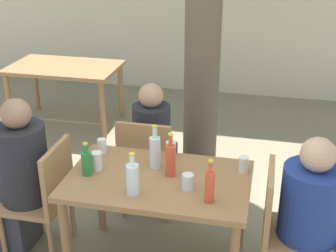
{
  "coord_description": "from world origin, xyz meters",
  "views": [
    {
      "loc": [
        0.66,
        -2.63,
        2.32
      ],
      "look_at": [
        0.0,
        0.3,
        0.98
      ],
      "focal_mm": 50.0,
      "sensor_mm": 36.0,
      "label": 1
    }
  ],
  "objects_px": {
    "person_seated_0": "(16,183)",
    "person_seated_2": "(155,149)",
    "water_bottle_0": "(155,151)",
    "water_bottle_1": "(133,178)",
    "drinking_glass_4": "(188,182)",
    "person_seated_1": "(321,227)",
    "drinking_glass_1": "(171,149)",
    "soda_bottle_4": "(210,186)",
    "patio_chair_1": "(284,224)",
    "patio_chair_0": "(45,193)",
    "drinking_glass_3": "(244,165)",
    "drinking_glass_0": "(97,161)",
    "drinking_glass_2": "(102,146)",
    "dining_table_front": "(158,190)",
    "green_bottle_2": "(87,162)",
    "dining_table_back": "(65,73)",
    "patio_chair_2": "(147,162)",
    "soda_bottle_3": "(170,159)"
  },
  "relations": [
    {
      "from": "dining_table_back",
      "to": "patio_chair_2",
      "type": "height_order",
      "value": "patio_chair_2"
    },
    {
      "from": "green_bottle_2",
      "to": "soda_bottle_4",
      "type": "distance_m",
      "value": 0.86
    },
    {
      "from": "drinking_glass_2",
      "to": "person_seated_2",
      "type": "bearing_deg",
      "value": 67.77
    },
    {
      "from": "drinking_glass_4",
      "to": "person_seated_1",
      "type": "bearing_deg",
      "value": 6.46
    },
    {
      "from": "drinking_glass_0",
      "to": "drinking_glass_1",
      "type": "relative_size",
      "value": 1.1
    },
    {
      "from": "drinking_glass_1",
      "to": "soda_bottle_4",
      "type": "bearing_deg",
      "value": -55.79
    },
    {
      "from": "drinking_glass_2",
      "to": "water_bottle_1",
      "type": "bearing_deg",
      "value": -51.89
    },
    {
      "from": "drinking_glass_2",
      "to": "drinking_glass_4",
      "type": "bearing_deg",
      "value": -26.91
    },
    {
      "from": "drinking_glass_3",
      "to": "person_seated_2",
      "type": "bearing_deg",
      "value": 140.38
    },
    {
      "from": "patio_chair_1",
      "to": "drinking_glass_3",
      "type": "xyz_separation_m",
      "value": [
        -0.3,
        0.2,
        0.3
      ]
    },
    {
      "from": "person_seated_1",
      "to": "drinking_glass_2",
      "type": "relative_size",
      "value": 10.04
    },
    {
      "from": "patio_chair_0",
      "to": "person_seated_2",
      "type": "relative_size",
      "value": 0.79
    },
    {
      "from": "water_bottle_0",
      "to": "soda_bottle_3",
      "type": "xyz_separation_m",
      "value": [
        0.13,
        -0.09,
        -0.0
      ]
    },
    {
      "from": "patio_chair_2",
      "to": "drinking_glass_2",
      "type": "xyz_separation_m",
      "value": [
        -0.24,
        -0.36,
        0.29
      ]
    },
    {
      "from": "dining_table_front",
      "to": "person_seated_0",
      "type": "xyz_separation_m",
      "value": [
        -1.07,
        -0.0,
        -0.09
      ]
    },
    {
      "from": "dining_table_front",
      "to": "soda_bottle_3",
      "type": "distance_m",
      "value": 0.24
    },
    {
      "from": "person_seated_2",
      "to": "drinking_glass_2",
      "type": "bearing_deg",
      "value": 67.77
    },
    {
      "from": "drinking_glass_2",
      "to": "patio_chair_1",
      "type": "bearing_deg",
      "value": -11.12
    },
    {
      "from": "person_seated_1",
      "to": "water_bottle_0",
      "type": "distance_m",
      "value": 1.19
    },
    {
      "from": "drinking_glass_0",
      "to": "drinking_glass_1",
      "type": "distance_m",
      "value": 0.55
    },
    {
      "from": "patio_chair_0",
      "to": "drinking_glass_3",
      "type": "bearing_deg",
      "value": 98.22
    },
    {
      "from": "patio_chair_2",
      "to": "person_seated_1",
      "type": "distance_m",
      "value": 1.46
    },
    {
      "from": "dining_table_back",
      "to": "water_bottle_1",
      "type": "bearing_deg",
      "value": -57.44
    },
    {
      "from": "patio_chair_0",
      "to": "drinking_glass_2",
      "type": "relative_size",
      "value": 7.83
    },
    {
      "from": "drinking_glass_0",
      "to": "dining_table_back",
      "type": "bearing_deg",
      "value": 119.26
    },
    {
      "from": "person_seated_1",
      "to": "drinking_glass_1",
      "type": "height_order",
      "value": "person_seated_1"
    },
    {
      "from": "patio_chair_1",
      "to": "drinking_glass_0",
      "type": "xyz_separation_m",
      "value": [
        -1.29,
        0.02,
        0.3
      ]
    },
    {
      "from": "dining_table_front",
      "to": "soda_bottle_4",
      "type": "xyz_separation_m",
      "value": [
        0.37,
        -0.21,
        0.21
      ]
    },
    {
      "from": "dining_table_back",
      "to": "person_seated_2",
      "type": "xyz_separation_m",
      "value": [
        1.46,
        -1.41,
        -0.14
      ]
    },
    {
      "from": "person_seated_0",
      "to": "soda_bottle_4",
      "type": "distance_m",
      "value": 1.49
    },
    {
      "from": "dining_table_back",
      "to": "soda_bottle_3",
      "type": "relative_size",
      "value": 4.09
    },
    {
      "from": "drinking_glass_1",
      "to": "drinking_glass_0",
      "type": "bearing_deg",
      "value": -147.04
    },
    {
      "from": "soda_bottle_3",
      "to": "drinking_glass_3",
      "type": "distance_m",
      "value": 0.5
    },
    {
      "from": "dining_table_back",
      "to": "person_seated_1",
      "type": "xyz_separation_m",
      "value": [
        2.78,
        -2.27,
        -0.13
      ]
    },
    {
      "from": "patio_chair_1",
      "to": "green_bottle_2",
      "type": "distance_m",
      "value": 1.37
    },
    {
      "from": "person_seated_0",
      "to": "green_bottle_2",
      "type": "distance_m",
      "value": 0.66
    },
    {
      "from": "patio_chair_1",
      "to": "drinking_glass_1",
      "type": "distance_m",
      "value": 0.94
    },
    {
      "from": "dining_table_front",
      "to": "drinking_glass_0",
      "type": "bearing_deg",
      "value": 177.27
    },
    {
      "from": "person_seated_1",
      "to": "drinking_glass_3",
      "type": "relative_size",
      "value": 9.76
    },
    {
      "from": "green_bottle_2",
      "to": "drinking_glass_1",
      "type": "relative_size",
      "value": 2.03
    },
    {
      "from": "patio_chair_2",
      "to": "person_seated_0",
      "type": "relative_size",
      "value": 0.73
    },
    {
      "from": "person_seated_0",
      "to": "person_seated_1",
      "type": "relative_size",
      "value": 1.07
    },
    {
      "from": "dining_table_back",
      "to": "soda_bottle_3",
      "type": "height_order",
      "value": "soda_bottle_3"
    },
    {
      "from": "patio_chair_0",
      "to": "drinking_glass_0",
      "type": "height_order",
      "value": "patio_chair_0"
    },
    {
      "from": "green_bottle_2",
      "to": "patio_chair_0",
      "type": "bearing_deg",
      "value": 170.79
    },
    {
      "from": "soda_bottle_3",
      "to": "drinking_glass_1",
      "type": "bearing_deg",
      "value": 101.87
    },
    {
      "from": "water_bottle_0",
      "to": "water_bottle_1",
      "type": "xyz_separation_m",
      "value": [
        -0.05,
        -0.37,
        -0.01
      ]
    },
    {
      "from": "person_seated_0",
      "to": "person_seated_2",
      "type": "height_order",
      "value": "person_seated_0"
    },
    {
      "from": "soda_bottle_3",
      "to": "soda_bottle_4",
      "type": "relative_size",
      "value": 1.09
    },
    {
      "from": "patio_chair_2",
      "to": "drinking_glass_0",
      "type": "xyz_separation_m",
      "value": [
        -0.19,
        -0.6,
        0.3
      ]
    }
  ]
}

